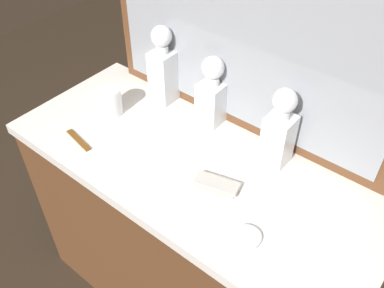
% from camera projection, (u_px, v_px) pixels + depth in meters
% --- Properties ---
extents(dresser, '(1.31, 0.56, 0.88)m').
position_uv_depth(dresser, '(192.00, 239.00, 1.69)').
color(dresser, brown).
rests_on(dresser, ground_plane).
extents(dresser_mirror, '(1.11, 0.03, 0.65)m').
position_uv_depth(dresser_mirror, '(244.00, 44.00, 1.33)').
color(dresser_mirror, brown).
rests_on(dresser_mirror, dresser).
extents(crystal_decanter_front, '(0.09, 0.09, 0.27)m').
position_uv_depth(crystal_decanter_front, '(212.00, 97.00, 1.49)').
color(crystal_decanter_front, white).
rests_on(crystal_decanter_front, dresser).
extents(crystal_decanter_right, '(0.09, 0.09, 0.29)m').
position_uv_depth(crystal_decanter_right, '(279.00, 134.00, 1.32)').
color(crystal_decanter_right, white).
rests_on(crystal_decanter_right, dresser).
extents(crystal_decanter_rear, '(0.09, 0.09, 0.31)m').
position_uv_depth(crystal_decanter_rear, '(163.00, 72.00, 1.58)').
color(crystal_decanter_rear, white).
rests_on(crystal_decanter_rear, dresser).
extents(crystal_tumbler_front, '(0.09, 0.09, 0.11)m').
position_uv_depth(crystal_tumbler_front, '(110.00, 102.00, 1.56)').
color(crystal_tumbler_front, white).
rests_on(crystal_tumbler_front, dresser).
extents(silver_brush_left, '(0.15, 0.09, 0.02)m').
position_uv_depth(silver_brush_left, '(217.00, 185.00, 1.30)').
color(silver_brush_left, '#B7A88C').
rests_on(silver_brush_left, dresser).
extents(porcelain_dish, '(0.08, 0.08, 0.01)m').
position_uv_depth(porcelain_dish, '(247.00, 237.00, 1.17)').
color(porcelain_dish, silver).
rests_on(porcelain_dish, dresser).
extents(tortoiseshell_comb, '(0.14, 0.04, 0.01)m').
position_uv_depth(tortoiseshell_comb, '(79.00, 140.00, 1.47)').
color(tortoiseshell_comb, brown).
rests_on(tortoiseshell_comb, dresser).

